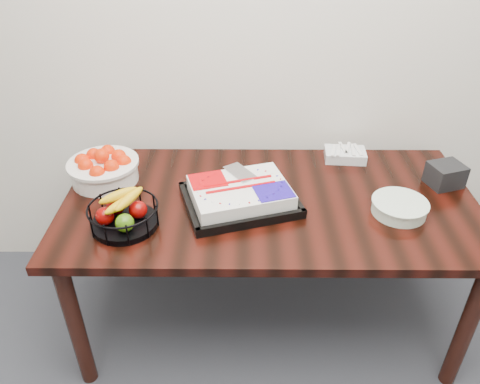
{
  "coord_description": "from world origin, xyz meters",
  "views": [
    {
      "loc": [
        -0.12,
        0.31,
        1.91
      ],
      "look_at": [
        -0.13,
        1.93,
        0.83
      ],
      "focal_mm": 35.0,
      "sensor_mm": 36.0,
      "label": 1
    }
  ],
  "objects_px": {
    "table": "(269,214)",
    "fruit_basket": "(124,213)",
    "cake_tray": "(240,195)",
    "plate_stack": "(399,207)",
    "napkin_box": "(445,175)",
    "tangerine_bowl": "(103,164)"
  },
  "relations": [
    {
      "from": "table",
      "to": "fruit_basket",
      "type": "height_order",
      "value": "fruit_basket"
    },
    {
      "from": "table",
      "to": "napkin_box",
      "type": "xyz_separation_m",
      "value": [
        0.8,
        0.12,
        0.14
      ]
    },
    {
      "from": "table",
      "to": "fruit_basket",
      "type": "distance_m",
      "value": 0.64
    },
    {
      "from": "table",
      "to": "napkin_box",
      "type": "distance_m",
      "value": 0.82
    },
    {
      "from": "plate_stack",
      "to": "napkin_box",
      "type": "relative_size",
      "value": 1.61
    },
    {
      "from": "fruit_basket",
      "to": "table",
      "type": "bearing_deg",
      "value": 18.68
    },
    {
      "from": "table",
      "to": "cake_tray",
      "type": "xyz_separation_m",
      "value": [
        -0.13,
        -0.04,
        0.13
      ]
    },
    {
      "from": "fruit_basket",
      "to": "cake_tray",
      "type": "bearing_deg",
      "value": 19.11
    },
    {
      "from": "plate_stack",
      "to": "cake_tray",
      "type": "bearing_deg",
      "value": 174.59
    },
    {
      "from": "plate_stack",
      "to": "tangerine_bowl",
      "type": "bearing_deg",
      "value": 169.12
    },
    {
      "from": "table",
      "to": "plate_stack",
      "type": "height_order",
      "value": "plate_stack"
    },
    {
      "from": "plate_stack",
      "to": "napkin_box",
      "type": "distance_m",
      "value": 0.35
    },
    {
      "from": "fruit_basket",
      "to": "napkin_box",
      "type": "distance_m",
      "value": 1.43
    },
    {
      "from": "cake_tray",
      "to": "napkin_box",
      "type": "height_order",
      "value": "napkin_box"
    },
    {
      "from": "table",
      "to": "fruit_basket",
      "type": "xyz_separation_m",
      "value": [
        -0.59,
        -0.2,
        0.15
      ]
    },
    {
      "from": "cake_tray",
      "to": "fruit_basket",
      "type": "relative_size",
      "value": 1.96
    },
    {
      "from": "cake_tray",
      "to": "plate_stack",
      "type": "bearing_deg",
      "value": -5.41
    },
    {
      "from": "tangerine_bowl",
      "to": "napkin_box",
      "type": "relative_size",
      "value": 2.23
    },
    {
      "from": "fruit_basket",
      "to": "plate_stack",
      "type": "height_order",
      "value": "fruit_basket"
    },
    {
      "from": "plate_stack",
      "to": "napkin_box",
      "type": "bearing_deg",
      "value": 40.03
    },
    {
      "from": "fruit_basket",
      "to": "plate_stack",
      "type": "distance_m",
      "value": 1.13
    },
    {
      "from": "cake_tray",
      "to": "fruit_basket",
      "type": "bearing_deg",
      "value": -160.89
    }
  ]
}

